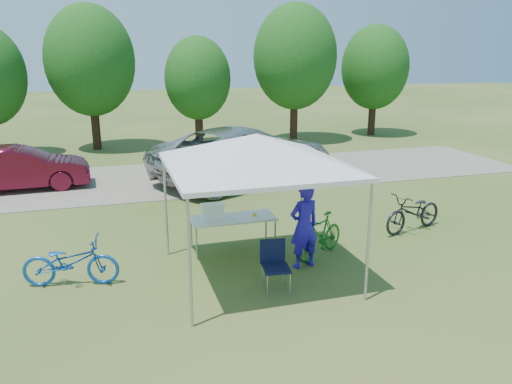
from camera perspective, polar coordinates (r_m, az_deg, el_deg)
ground at (r=9.70m, az=0.06°, el=-9.45°), size 100.00×100.00×0.00m
gravel_strip at (r=17.10m, az=-7.69°, el=1.66°), size 24.00×5.00×0.02m
canopy at (r=8.90m, az=0.07°, el=6.18°), size 4.53×4.53×3.00m
treeline at (r=22.57m, az=-11.34°, el=13.94°), size 24.89×4.28×6.30m
folding_table at (r=10.63m, az=-2.67°, el=-3.13°), size 1.79×0.75×0.74m
folding_chair at (r=8.99m, az=2.14°, el=-7.87°), size 0.51×0.52×0.90m
cooler at (r=10.48m, az=-5.00°, el=-2.25°), size 0.46×0.31×0.33m
ice_cream_cup at (r=10.68m, az=-0.17°, el=-2.60°), size 0.09×0.09×0.06m
cyclist at (r=9.78m, az=5.51°, el=-3.88°), size 0.69×0.52×1.71m
bike_blue at (r=9.73m, az=-20.43°, el=-7.51°), size 1.81×0.94×0.91m
bike_green at (r=10.47m, az=7.35°, el=-4.95°), size 1.51×1.16×0.91m
bike_dark at (r=12.39m, az=17.60°, el=-2.19°), size 1.90×1.12×0.94m
minivan at (r=16.50m, az=-1.28°, el=4.46°), size 6.99×5.25×1.76m
sedan at (r=16.93m, az=-25.32°, el=2.47°), size 4.08×1.58×1.33m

